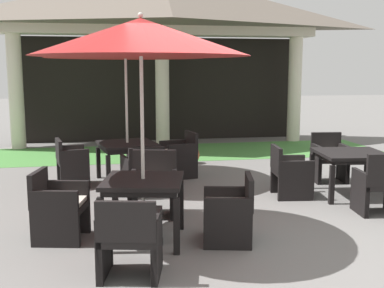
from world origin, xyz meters
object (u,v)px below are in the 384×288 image
at_px(patio_chair_near_foreground_south, 379,186).
at_px(patio_chair_mid_left_west, 58,207).
at_px(patio_chair_mid_left_north, 153,186).
at_px(terracotta_urn, 192,155).
at_px(patio_chair_mid_left_east, 230,210).
at_px(patio_umbrella_mid_right, 125,47).
at_px(patio_chair_mid_right_south, 143,171).
at_px(patio_chair_mid_right_west, 71,163).
at_px(patio_chair_near_foreground_west, 290,173).
at_px(patio_chair_mid_right_east, 180,155).
at_px(patio_table_mid_right, 127,148).
at_px(patio_chair_mid_left_south, 130,238).
at_px(patio_umbrella_mid_left, 141,38).
at_px(patio_table_near_foreground, 351,158).
at_px(patio_chair_near_foreground_north, 329,159).
at_px(patio_table_mid_left, 143,187).

height_order(patio_chair_near_foreground_south, patio_chair_mid_left_west, patio_chair_near_foreground_south).
relative_size(patio_chair_mid_left_north, terracotta_urn, 1.91).
bearing_deg(patio_chair_mid_left_east, patio_chair_near_foreground_south, -61.64).
bearing_deg(patio_umbrella_mid_right, patio_chair_mid_right_south, -78.39).
xyz_separation_m(patio_chair_mid_left_north, patio_umbrella_mid_right, (-0.26, 2.09, 1.98)).
bearing_deg(patio_chair_mid_right_west, patio_umbrella_mid_right, 90.00).
xyz_separation_m(patio_chair_near_foreground_west, patio_chair_mid_right_east, (-1.50, 1.72, 0.02)).
height_order(patio_table_mid_right, patio_chair_mid_right_west, patio_chair_mid_right_west).
height_order(patio_chair_mid_left_south, terracotta_urn, patio_chair_mid_left_south).
relative_size(patio_chair_mid_left_east, patio_chair_mid_right_east, 0.94).
height_order(patio_chair_near_foreground_south, patio_chair_mid_left_south, patio_chair_near_foreground_south).
distance_m(patio_umbrella_mid_left, patio_chair_mid_right_south, 2.88).
relative_size(patio_table_near_foreground, patio_chair_mid_right_east, 1.34).
height_order(patio_chair_mid_left_south, patio_chair_mid_right_west, patio_chair_mid_right_west).
height_order(patio_chair_near_foreground_north, patio_table_mid_left, patio_chair_near_foreground_north).
xyz_separation_m(patio_table_near_foreground, patio_chair_mid_left_west, (-4.42, -1.26, -0.22)).
relative_size(patio_table_near_foreground, patio_chair_mid_right_south, 1.40).
relative_size(patio_table_near_foreground, terracotta_urn, 2.46).
bearing_deg(patio_chair_mid_left_north, patio_table_mid_right, -70.93).
xyz_separation_m(patio_chair_mid_left_south, patio_chair_mid_right_east, (1.14, 4.29, 0.01)).
height_order(patio_table_mid_left, patio_table_mid_right, patio_table_mid_left).
relative_size(patio_chair_mid_left_west, patio_chair_mid_right_west, 1.01).
height_order(patio_chair_mid_left_east, patio_table_mid_right, patio_chair_mid_left_east).
xyz_separation_m(patio_umbrella_mid_left, patio_chair_mid_left_east, (0.99, -0.21, -1.97)).
relative_size(patio_chair_near_foreground_west, patio_chair_mid_right_east, 0.96).
xyz_separation_m(patio_table_mid_right, patio_chair_mid_right_south, (0.20, -0.99, -0.22)).
distance_m(patio_table_near_foreground, patio_table_mid_right, 3.84).
xyz_separation_m(patio_chair_near_foreground_west, patio_chair_mid_left_north, (-2.23, -0.58, 0.02)).
height_order(patio_chair_near_foreground_north, patio_chair_mid_left_west, patio_chair_near_foreground_north).
xyz_separation_m(patio_table_mid_right, patio_chair_mid_right_east, (0.99, 0.20, -0.21)).
relative_size(patio_chair_near_foreground_west, patio_umbrella_mid_left, 0.31).
distance_m(patio_chair_mid_left_west, patio_chair_mid_right_west, 2.68).
xyz_separation_m(patio_chair_near_foreground_north, patio_umbrella_mid_left, (-3.53, -2.46, 1.94)).
distance_m(patio_chair_near_foreground_south, patio_chair_near_foreground_west, 1.41).
height_order(patio_chair_near_foreground_north, patio_chair_near_foreground_west, patio_chair_near_foreground_north).
bearing_deg(terracotta_urn, patio_chair_mid_left_south, -106.16).
distance_m(patio_chair_mid_right_west, terracotta_urn, 2.92).
bearing_deg(patio_table_mid_left, patio_chair_mid_left_west, 168.11).
height_order(patio_table_near_foreground, terracotta_urn, patio_table_near_foreground).
relative_size(patio_chair_near_foreground_north, terracotta_urn, 1.88).
relative_size(patio_chair_mid_right_west, patio_chair_mid_right_south, 1.02).
height_order(patio_chair_near_foreground_north, patio_chair_mid_right_south, patio_chair_near_foreground_north).
xyz_separation_m(patio_chair_near_foreground_north, patio_chair_mid_left_east, (-2.54, -2.67, -0.03)).
height_order(patio_chair_mid_left_east, patio_chair_mid_left_north, patio_chair_mid_left_north).
distance_m(patio_table_near_foreground, patio_table_mid_left, 3.73).
bearing_deg(patio_chair_mid_left_south, patio_chair_near_foreground_west, 56.07).
xyz_separation_m(patio_table_near_foreground, terracotta_urn, (-2.04, 3.04, -0.43)).
relative_size(patio_chair_mid_right_east, patio_chair_mid_right_south, 1.04).
bearing_deg(patio_umbrella_mid_right, patio_chair_near_foreground_south, -37.84).
xyz_separation_m(patio_umbrella_mid_left, patio_chair_mid_left_west, (-0.99, 0.21, -1.95)).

